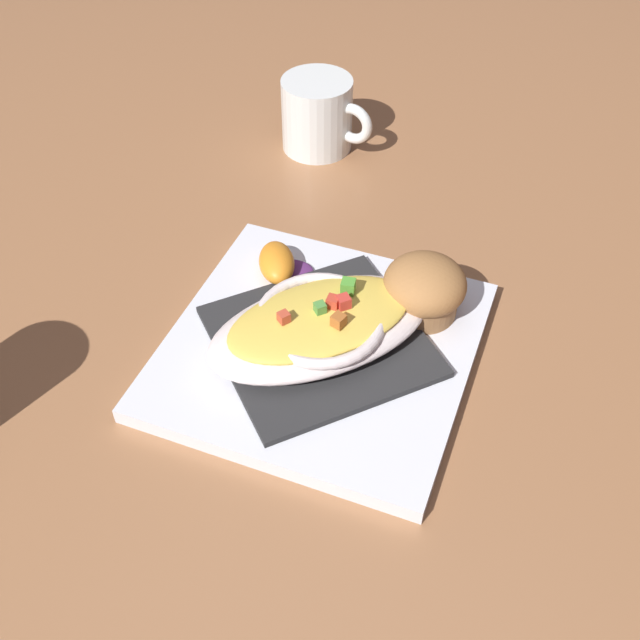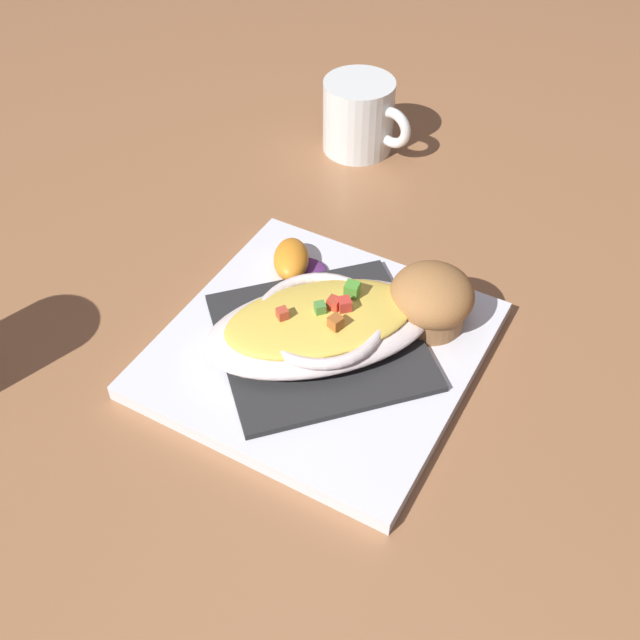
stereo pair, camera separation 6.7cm
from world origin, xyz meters
name	(u,v)px [view 2 (the right image)]	position (x,y,z in m)	size (l,w,h in m)	color
ground_plane	(320,355)	(0.00, 0.00, 0.00)	(2.60, 2.60, 0.00)	#9A6641
square_plate	(320,349)	(0.00, 0.00, 0.01)	(0.27, 0.27, 0.02)	white
folded_napkin	(320,341)	(0.00, 0.00, 0.02)	(0.18, 0.17, 0.01)	#29292A
gratin_dish	(320,324)	(0.00, 0.00, 0.04)	(0.22, 0.23, 0.05)	silver
muffin	(431,299)	(0.07, 0.08, 0.04)	(0.08, 0.08, 0.06)	#A06E42
orange_garnish	(293,261)	(-0.07, 0.07, 0.03)	(0.07, 0.07, 0.03)	#5A2A67
coffee_mug	(359,120)	(-0.14, 0.32, 0.04)	(0.12, 0.09, 0.09)	white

